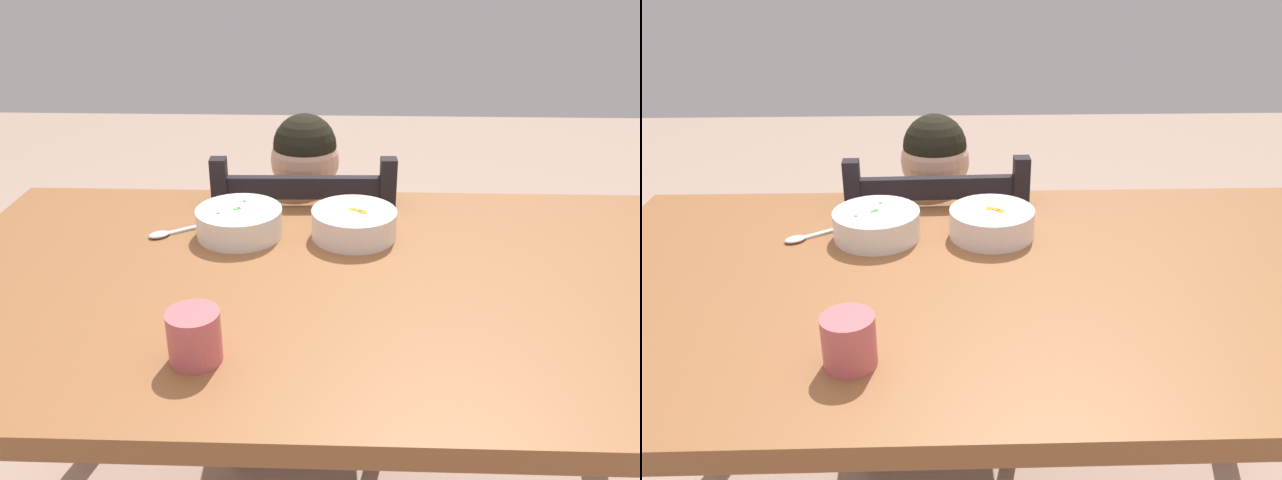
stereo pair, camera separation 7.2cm
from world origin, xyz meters
The scene contains 7 objects.
dining_table centered at (0.00, 0.00, 0.67)m, with size 1.55×0.85×0.77m.
dining_chair centered at (-0.10, 0.48, 0.43)m, with size 0.43×0.43×0.88m.
child_figure centered at (-0.11, 0.47, 0.62)m, with size 0.32×0.31×0.94m.
bowl_of_peas centered at (-0.22, 0.18, 0.80)m, with size 0.18×0.18×0.06m.
bowl_of_carrots centered at (0.01, 0.18, 0.80)m, with size 0.17×0.17×0.06m.
spoon centered at (-0.37, 0.17, 0.77)m, with size 0.13×0.09×0.01m.
drinking_cup centered at (-0.22, -0.25, 0.81)m, with size 0.08×0.08×0.08m, color #CF5F66.
Camera 2 is at (-0.09, -1.04, 1.35)m, focal length 36.57 mm.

